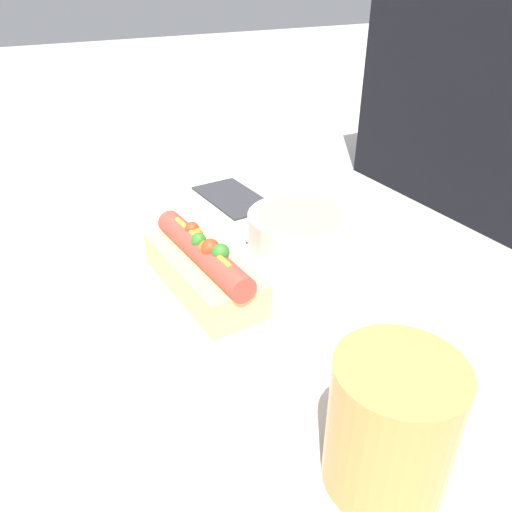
# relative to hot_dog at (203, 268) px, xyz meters

# --- Properties ---
(ground_plane) EXTENTS (4.00, 4.00, 0.00)m
(ground_plane) POSITION_rel_hot_dog_xyz_m (0.01, 0.05, -0.04)
(ground_plane) COLOR #BCB7AD
(dinner_plate) EXTENTS (0.26, 0.26, 0.01)m
(dinner_plate) POSITION_rel_hot_dog_xyz_m (0.01, 0.05, -0.03)
(dinner_plate) COLOR white
(dinner_plate) RESTS_ON ground_plane
(hot_dog) EXTENTS (0.16, 0.07, 0.06)m
(hot_dog) POSITION_rel_hot_dog_xyz_m (0.00, 0.00, 0.00)
(hot_dog) COLOR #E5C17F
(hot_dog) RESTS_ON dinner_plate
(soup_bowl) EXTENTS (0.11, 0.11, 0.05)m
(soup_bowl) POSITION_rel_hot_dog_xyz_m (-0.01, 0.12, 0.00)
(soup_bowl) COLOR silver
(soup_bowl) RESTS_ON dinner_plate
(spoon) EXTENTS (0.02, 0.17, 0.01)m
(spoon) POSITION_rel_hot_dog_xyz_m (-0.06, 0.06, -0.02)
(spoon) COLOR #B7B7BC
(spoon) RESTS_ON dinner_plate
(drinking_glass) EXTENTS (0.08, 0.08, 0.10)m
(drinking_glass) POSITION_rel_hot_dog_xyz_m (0.24, 0.02, 0.01)
(drinking_glass) COLOR #D8994C
(drinking_glass) RESTS_ON ground_plane
(napkin) EXTENTS (0.13, 0.08, 0.01)m
(napkin) POSITION_rel_hot_dog_xyz_m (-0.21, 0.14, -0.03)
(napkin) COLOR #333338
(napkin) RESTS_ON ground_plane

